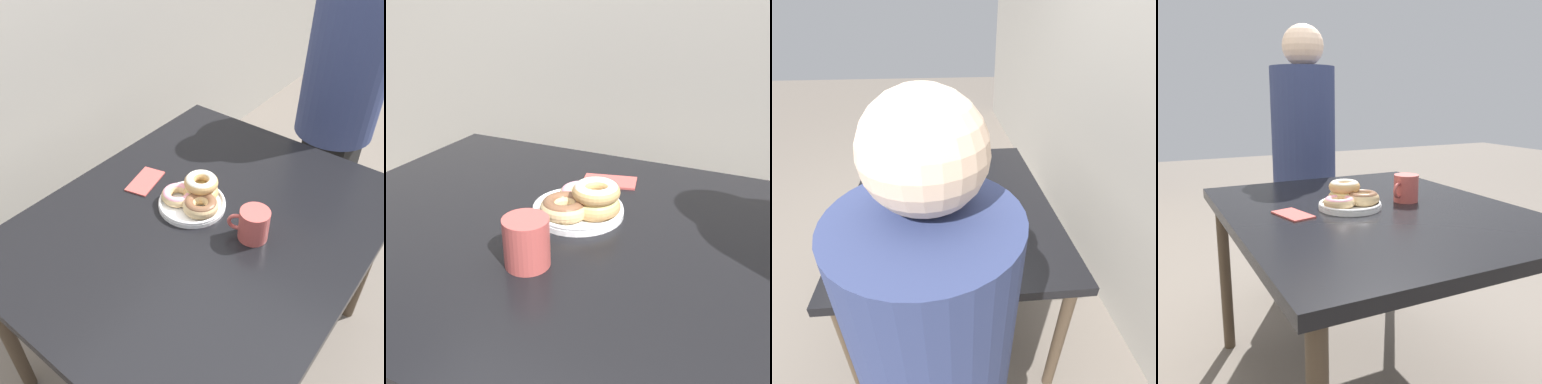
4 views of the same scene
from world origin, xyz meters
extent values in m
plane|color=#70665B|center=(0.00, 0.00, 0.00)|extent=(14.00, 14.00, 0.00)
cube|color=black|center=(0.00, 0.16, 0.73)|extent=(1.23, 1.00, 0.04)
cylinder|color=#473828|center=(-0.56, -0.28, 0.35)|extent=(0.05, 0.05, 0.71)
cylinder|color=#473828|center=(0.56, -0.28, 0.35)|extent=(0.05, 0.05, 0.71)
cylinder|color=#473828|center=(-0.56, 0.60, 0.35)|extent=(0.05, 0.05, 0.71)
cylinder|color=#473828|center=(0.56, 0.60, 0.35)|extent=(0.05, 0.05, 0.71)
cylinder|color=white|center=(0.03, 0.23, 0.75)|extent=(0.23, 0.23, 0.01)
torus|color=white|center=(0.03, 0.23, 0.77)|extent=(0.22, 0.22, 0.01)
torus|color=tan|center=(0.08, 0.23, 0.78)|extent=(0.17, 0.17, 0.04)
torus|color=#E0D17F|center=(0.08, 0.23, 0.79)|extent=(0.16, 0.16, 0.03)
torus|color=#D6B27A|center=(0.02, 0.28, 0.78)|extent=(0.15, 0.15, 0.03)
torus|color=pink|center=(0.02, 0.28, 0.78)|extent=(0.14, 0.14, 0.03)
torus|color=#D6B27A|center=(0.02, 0.18, 0.78)|extent=(0.13, 0.13, 0.04)
torus|color=brown|center=(0.02, 0.18, 0.79)|extent=(0.12, 0.12, 0.03)
torus|color=tan|center=(0.08, 0.23, 0.82)|extent=(0.16, 0.16, 0.04)
torus|color=silver|center=(0.08, 0.23, 0.83)|extent=(0.15, 0.15, 0.03)
cylinder|color=#B74C47|center=(0.03, -0.01, 0.80)|extent=(0.09, 0.09, 0.10)
cylinder|color=#382114|center=(0.03, -0.01, 0.85)|extent=(0.08, 0.08, 0.00)
torus|color=#B74C47|center=(0.01, 0.04, 0.80)|extent=(0.04, 0.06, 0.06)
cylinder|color=navy|center=(0.88, 0.09, 0.99)|extent=(0.34, 0.34, 0.61)
sphere|color=beige|center=(0.85, 0.10, 1.39)|extent=(0.21, 0.21, 0.21)
cube|color=#BC4C47|center=(0.03, 0.44, 0.75)|extent=(0.17, 0.12, 0.01)
camera|label=1|loc=(-0.83, -0.44, 1.70)|focal=40.00mm
camera|label=2|loc=(0.43, -0.62, 1.25)|focal=40.00mm
camera|label=3|loc=(1.29, 0.12, 1.59)|focal=28.00mm
camera|label=4|loc=(-1.30, 0.89, 1.14)|focal=40.00mm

